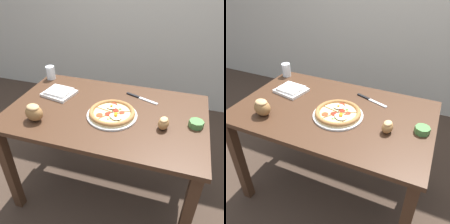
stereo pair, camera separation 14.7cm
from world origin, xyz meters
The scene contains 9 objects.
ground_plane centered at (0.00, 0.00, 0.00)m, with size 12.00×12.00×0.00m, color #3D2D23.
dining_table centered at (0.00, 0.00, 0.65)m, with size 1.27×0.79×0.76m.
pizza centered at (0.06, -0.05, 0.78)m, with size 0.32×0.32×0.05m.
ramekin_bowl centered at (0.56, -0.01, 0.78)m, with size 0.09×0.09×0.04m.
napkin_folded centered at (-0.39, 0.10, 0.78)m, with size 0.24×0.21×0.04m.
bread_piece_near centered at (-0.38, -0.23, 0.82)m, with size 0.14×0.12×0.11m.
bread_piece_mid centered at (0.38, -0.08, 0.80)m, with size 0.08×0.09×0.07m.
knife_main centered at (0.19, 0.22, 0.76)m, with size 0.24×0.10×0.01m.
water_glass centered at (-0.58, 0.32, 0.81)m, with size 0.07×0.07×0.11m.
Camera 1 is at (0.42, -1.21, 1.60)m, focal length 38.00 mm.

